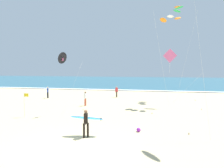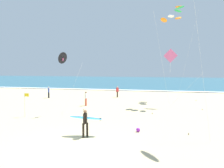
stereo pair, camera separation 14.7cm
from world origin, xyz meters
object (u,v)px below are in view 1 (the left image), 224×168
(kite_delta_charcoal_distant, at_px, (62,58))
(bystander_blue_top, at_px, (48,92))
(bystander_white_top, at_px, (85,99))
(lifeguard_flag, at_px, (25,102))
(bystander_red_top, at_px, (117,92))
(beach_ball, at_px, (139,130))
(kite_diamond_rose_near, at_px, (170,57))
(surfer_lead, at_px, (86,120))
(kite_arc_amber_far, at_px, (178,9))
(kite_arc_ivory_mid, at_px, (170,18))

(kite_delta_charcoal_distant, height_order, bystander_blue_top, kite_delta_charcoal_distant)
(bystander_white_top, xyz_separation_m, lifeguard_flag, (-3.15, -6.40, 0.45))
(bystander_red_top, distance_m, beach_ball, 16.98)
(kite_diamond_rose_near, height_order, beach_ball, kite_diamond_rose_near)
(bystander_white_top, distance_m, beach_ball, 10.97)
(kite_delta_charcoal_distant, relative_size, beach_ball, 19.97)
(kite_diamond_rose_near, bearing_deg, bystander_red_top, 137.69)
(kite_diamond_rose_near, xyz_separation_m, kite_delta_charcoal_distant, (-9.43, -6.18, -0.31))
(bystander_white_top, bearing_deg, surfer_lead, -70.09)
(kite_arc_amber_far, height_order, bystander_white_top, kite_arc_amber_far)
(surfer_lead, xyz_separation_m, beach_ball, (3.01, 1.71, -0.90))
(bystander_white_top, height_order, bystander_red_top, same)
(beach_ball, bearing_deg, kite_delta_charcoal_distant, 152.80)
(lifeguard_flag, height_order, beach_ball, lifeguard_flag)
(beach_ball, bearing_deg, lifeguard_flag, 167.35)
(bystander_blue_top, relative_size, bystander_white_top, 1.00)
(kite_arc_amber_far, relative_size, bystander_red_top, 7.52)
(bystander_white_top, relative_size, bystander_red_top, 1.00)
(kite_arc_amber_far, xyz_separation_m, lifeguard_flag, (-13.29, -12.87, -10.37))
(kite_delta_charcoal_distant, bearing_deg, bystander_blue_top, 125.25)
(beach_ball, bearing_deg, kite_diamond_rose_near, 76.63)
(kite_diamond_rose_near, height_order, bystander_red_top, kite_diamond_rose_near)
(bystander_red_top, relative_size, lifeguard_flag, 0.76)
(bystander_blue_top, distance_m, beach_ball, 19.34)
(bystander_white_top, bearing_deg, beach_ball, -51.93)
(kite_arc_amber_far, relative_size, kite_delta_charcoal_distant, 2.14)
(surfer_lead, xyz_separation_m, bystander_blue_top, (-10.95, 15.08, -0.23))
(surfer_lead, distance_m, kite_arc_ivory_mid, 15.22)
(kite_arc_ivory_mid, xyz_separation_m, lifeguard_flag, (-12.15, -7.67, -8.09))
(kite_arc_amber_far, distance_m, beach_ball, 19.27)
(kite_arc_ivory_mid, height_order, beach_ball, kite_arc_ivory_mid)
(surfer_lead, height_order, beach_ball, surfer_lead)
(kite_diamond_rose_near, height_order, kite_arc_amber_far, kite_arc_amber_far)
(surfer_lead, xyz_separation_m, kite_diamond_rose_near, (5.34, 11.53, 4.32))
(bystander_blue_top, height_order, lifeguard_flag, lifeguard_flag)
(bystander_blue_top, xyz_separation_m, beach_ball, (13.96, -13.36, -0.67))
(surfer_lead, xyz_separation_m, bystander_white_top, (-3.74, 10.33, -0.23))
(surfer_lead, bearing_deg, kite_delta_charcoal_distant, 127.31)
(bystander_red_top, height_order, lifeguard_flag, lifeguard_flag)
(kite_arc_ivory_mid, distance_m, beach_ball, 13.71)
(kite_delta_charcoal_distant, bearing_deg, surfer_lead, -52.69)
(kite_arc_amber_far, bearing_deg, lifeguard_flag, -135.91)
(surfer_lead, distance_m, bystander_red_top, 18.08)
(kite_delta_charcoal_distant, distance_m, bystander_blue_top, 12.63)
(kite_arc_ivory_mid, bearing_deg, surfer_lead, -114.35)
(bystander_white_top, xyz_separation_m, beach_ball, (6.75, -8.62, -0.67))
(kite_diamond_rose_near, xyz_separation_m, lifeguard_flag, (-12.24, -7.60, -4.09))
(kite_diamond_rose_near, bearing_deg, bystander_blue_top, 167.73)
(lifeguard_flag, bearing_deg, bystander_red_top, 69.90)
(bystander_blue_top, distance_m, bystander_white_top, 8.63)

